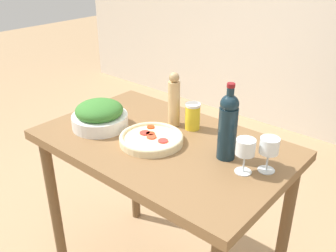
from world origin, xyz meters
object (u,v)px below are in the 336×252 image
Objects in this scene: homemade_pizza at (151,139)px; pepper_mill at (174,100)px; wine_glass_far at (269,148)px; salt_canister at (193,116)px; wine_glass_near at (245,149)px; salad_bowl at (100,115)px; wine_bottle at (228,125)px.

pepper_mill is at bearing 101.20° from homemade_pizza.
wine_glass_far is 0.53m from homemade_pizza.
salt_canister is (0.10, 0.03, -0.07)m from pepper_mill.
wine_glass_near is at bearing -132.86° from wine_glass_far.
salad_bowl is at bearing -168.11° from wine_glass_far.
wine_glass_far reaches higher than homemade_pizza.
wine_glass_near is at bearing -24.63° from salt_canister.
wine_glass_near reaches higher than homemade_pizza.
salad_bowl is 0.94× the size of homemade_pizza.
wine_bottle is at bearing -174.34° from wine_glass_far.
wine_bottle is 1.22× the size of pepper_mill.
pepper_mill is 0.99× the size of salad_bowl.
wine_bottle reaches higher than salt_canister.
wine_glass_near and wine_glass_far have the same top height.
homemade_pizza is at bearing -166.01° from wine_glass_far.
pepper_mill reaches higher than salt_canister.
wine_bottle reaches higher than salad_bowl.
salad_bowl is (-0.74, -0.10, -0.04)m from wine_glass_near.
pepper_mill is at bearing 162.49° from wine_glass_near.
wine_glass_near is 0.50× the size of homemade_pizza.
wine_glass_far is 0.54× the size of pepper_mill.
wine_glass_near is 0.43m from salt_canister.
pepper_mill is (-0.37, 0.10, -0.02)m from wine_bottle.
salt_canister is (-0.45, 0.11, -0.04)m from wine_glass_far.
pepper_mill is 0.37m from salad_bowl.
homemade_pizza is (-0.44, -0.06, -0.08)m from wine_glass_near.
salt_canister reaches higher than homemade_pizza.
wine_bottle reaches higher than wine_glass_far.
pepper_mill is 0.24m from homemade_pizza.
wine_glass_far reaches higher than salt_canister.
pepper_mill reaches higher than salad_bowl.
wine_glass_near is 0.45m from homemade_pizza.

